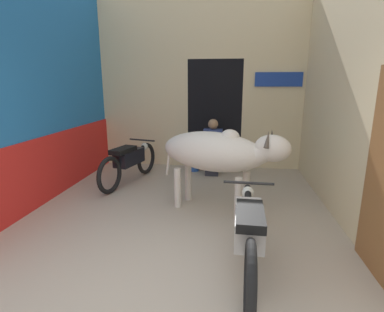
# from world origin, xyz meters

# --- Properties ---
(wall_left_shopfront) EXTENTS (0.25, 4.77, 3.86)m
(wall_left_shopfront) POSITION_xyz_m (-2.36, 2.37, 1.86)
(wall_left_shopfront) COLOR #236BAD
(wall_left_shopfront) RESTS_ON ground_plane
(wall_back_with_doorway) EXTENTS (4.55, 0.93, 3.86)m
(wall_back_with_doorway) POSITION_xyz_m (0.14, 5.04, 1.64)
(wall_back_with_doorway) COLOR beige
(wall_back_with_doorway) RESTS_ON ground_plane
(wall_right_with_door) EXTENTS (0.22, 4.77, 3.86)m
(wall_right_with_door) POSITION_xyz_m (2.36, 2.34, 1.90)
(wall_right_with_door) COLOR beige
(wall_right_with_door) RESTS_ON ground_plane
(cow) EXTENTS (1.99, 1.14, 1.32)m
(cow) POSITION_xyz_m (0.55, 2.28, 0.91)
(cow) COLOR beige
(cow) RESTS_ON ground_plane
(motorcycle_near) EXTENTS (0.58, 2.05, 0.81)m
(motorcycle_near) POSITION_xyz_m (0.95, 0.79, 0.46)
(motorcycle_near) COLOR black
(motorcycle_near) RESTS_ON ground_plane
(motorcycle_far) EXTENTS (0.68, 1.91, 0.78)m
(motorcycle_far) POSITION_xyz_m (-1.22, 3.38, 0.44)
(motorcycle_far) COLOR black
(motorcycle_far) RESTS_ON ground_plane
(shopkeeper_seated) EXTENTS (0.39, 0.34, 1.18)m
(shopkeeper_seated) POSITION_xyz_m (0.35, 4.17, 0.62)
(shopkeeper_seated) COLOR #282833
(shopkeeper_seated) RESTS_ON ground_plane
(plastic_stool) EXTENTS (0.30, 0.30, 0.43)m
(plastic_stool) POSITION_xyz_m (-0.07, 4.35, 0.23)
(plastic_stool) COLOR #2856B2
(plastic_stool) RESTS_ON ground_plane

